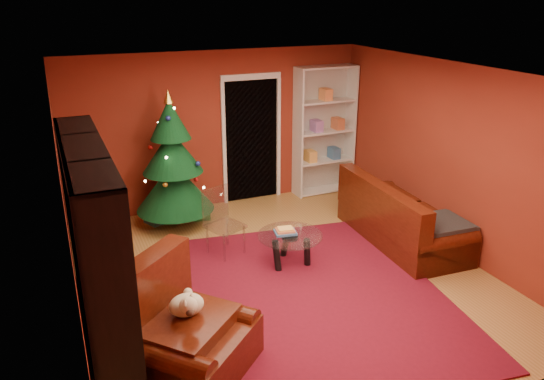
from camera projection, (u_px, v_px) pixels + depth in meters
name	position (u px, v px, depth m)	size (l,w,h in m)	color
floor	(284.00, 277.00, 6.89)	(5.00, 5.50, 0.05)	olive
ceiling	(286.00, 71.00, 5.96)	(5.00, 5.50, 0.05)	silver
wall_back	(217.00, 130.00, 8.82)	(5.00, 0.05, 2.60)	maroon
wall_left	(63.00, 213.00, 5.51)	(0.05, 5.50, 2.60)	maroon
wall_right	(451.00, 158.00, 7.34)	(0.05, 5.50, 2.60)	maroon
doorway	(252.00, 141.00, 9.09)	(1.06, 0.60, 2.16)	black
rug	(305.00, 296.00, 6.40)	(3.27, 3.81, 0.02)	maroon
media_unit	(95.00, 245.00, 5.37)	(0.42, 2.73, 2.09)	black
christmas_tree	(173.00, 162.00, 8.05)	(1.20, 1.20, 2.14)	black
gift_box_teal	(156.00, 213.00, 8.42)	(0.31, 0.31, 0.31)	teal
gift_box_green	(201.00, 211.00, 8.58)	(0.26, 0.26, 0.26)	#1B5118
gift_box_red	(173.00, 213.00, 8.51)	(0.24, 0.24, 0.24)	maroon
white_bookshelf	(324.00, 131.00, 9.40)	(1.08, 0.39, 2.34)	white
armchair	(189.00, 329.00, 5.03)	(1.16, 1.16, 0.91)	#381007
dog	(186.00, 305.00, 5.02)	(0.40, 0.30, 0.30)	beige
sofa	(403.00, 211.00, 7.69)	(2.18, 0.98, 0.94)	#381007
coffee_table	(290.00, 249.00, 7.09)	(0.87, 0.87, 0.54)	gray
acrylic_chair	(225.00, 226.00, 7.29)	(0.44, 0.48, 0.86)	#66605B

